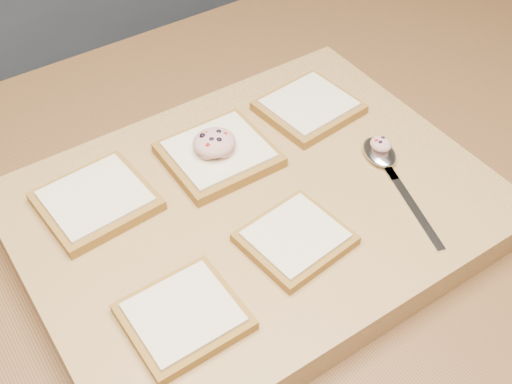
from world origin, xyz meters
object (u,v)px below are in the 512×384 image
Objects in this scene: bread_far_center at (219,154)px; spoon at (384,160)px; tuna_salad_dollop at (214,142)px; cutting_board at (256,211)px.

bread_far_center reaches higher than spoon.
bread_far_center is at bearing 144.06° from spoon.
spoon is at bearing -35.05° from tuna_salad_dollop.
cutting_board is 0.09m from bread_far_center.
cutting_board is 2.85× the size of spoon.
bread_far_center is (-0.00, 0.08, 0.03)m from cutting_board.
spoon is at bearing -35.94° from bread_far_center.
cutting_board is 4.20× the size of bread_far_center.
spoon is (0.17, -0.12, -0.00)m from bread_far_center.
bread_far_center reaches higher than cutting_board.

